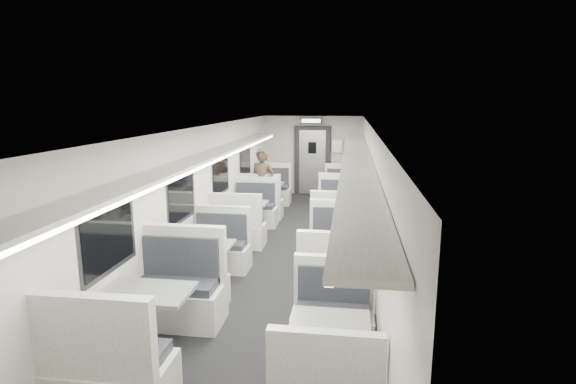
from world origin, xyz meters
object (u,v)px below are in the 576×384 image
(vestibule_door, at_px, (312,161))
(exit_sign, at_px, (311,121))
(booth_right_b, at_px, (341,219))
(booth_right_a, at_px, (343,199))
(booth_right_d, at_px, (330,349))
(booth_left_c, at_px, (207,264))
(booth_left_a, at_px, (267,196))
(passenger, at_px, (262,185))
(booth_left_b, at_px, (247,218))
(booth_left_d, at_px, (149,324))
(booth_right_c, at_px, (338,261))

(vestibule_door, distance_m, exit_sign, 1.33)
(booth_right_b, bearing_deg, booth_right_a, 90.00)
(booth_right_b, distance_m, exit_sign, 4.49)
(booth_right_d, bearing_deg, vestibule_door, 96.06)
(booth_left_c, distance_m, exit_sign, 7.12)
(booth_left_a, bearing_deg, booth_right_a, -0.61)
(booth_right_d, xyz_separation_m, passenger, (-1.93, 6.21, 0.52))
(booth_left_b, height_order, booth_left_c, booth_left_b)
(booth_right_d, bearing_deg, booth_left_b, 112.09)
(booth_left_d, bearing_deg, vestibule_door, 83.87)
(booth_left_c, bearing_deg, booth_right_b, 54.68)
(exit_sign, bearing_deg, booth_left_c, -98.39)
(booth_right_b, relative_size, vestibule_door, 1.08)
(booth_left_d, relative_size, booth_right_c, 1.10)
(booth_right_b, bearing_deg, booth_left_c, -125.32)
(booth_left_b, xyz_separation_m, exit_sign, (1.00, 4.01, 1.91))
(booth_right_b, relative_size, passenger, 1.31)
(booth_right_a, relative_size, exit_sign, 3.45)
(vestibule_door, bearing_deg, booth_left_a, -113.97)
(vestibule_door, xyz_separation_m, exit_sign, (0.00, -0.49, 1.24))
(booth_left_b, bearing_deg, booth_left_a, 90.00)
(booth_left_d, height_order, booth_right_a, booth_left_d)
(booth_left_a, height_order, passenger, passenger)
(booth_left_d, distance_m, booth_right_b, 5.25)
(booth_left_b, xyz_separation_m, booth_right_b, (2.00, 0.05, 0.03))
(booth_left_c, bearing_deg, booth_left_a, 90.00)
(booth_left_c, relative_size, booth_left_d, 0.86)
(booth_left_b, bearing_deg, vestibule_door, 77.47)
(booth_right_a, relative_size, booth_right_c, 1.00)
(booth_right_a, bearing_deg, passenger, -153.91)
(exit_sign, bearing_deg, booth_left_b, -104.00)
(booth_left_a, bearing_deg, booth_left_d, -90.00)
(booth_right_c, bearing_deg, passenger, 117.67)
(passenger, bearing_deg, booth_left_d, -76.61)
(booth_left_a, relative_size, booth_left_b, 1.02)
(passenger, bearing_deg, booth_right_b, -18.50)
(booth_left_b, relative_size, exit_sign, 3.34)
(booth_right_c, xyz_separation_m, booth_right_d, (0.00, -2.53, -0.03))
(booth_right_b, distance_m, booth_right_d, 4.98)
(booth_left_a, distance_m, booth_left_c, 5.02)
(booth_left_d, bearing_deg, booth_right_c, 50.31)
(booth_left_b, relative_size, booth_left_d, 0.88)
(booth_right_c, relative_size, exit_sign, 3.45)
(booth_left_b, height_order, booth_right_c, booth_right_c)
(booth_left_c, relative_size, exit_sign, 3.23)
(exit_sign, bearing_deg, booth_left_a, -119.59)
(booth_left_b, xyz_separation_m, passenger, (0.07, 1.28, 0.50))
(booth_left_c, distance_m, vestibule_door, 7.37)
(booth_left_a, relative_size, booth_left_d, 0.90)
(booth_right_c, bearing_deg, booth_right_b, 90.00)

